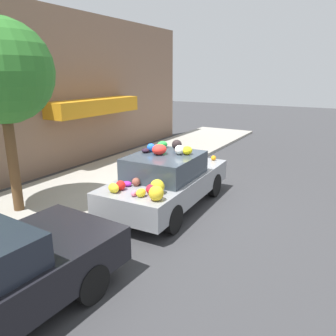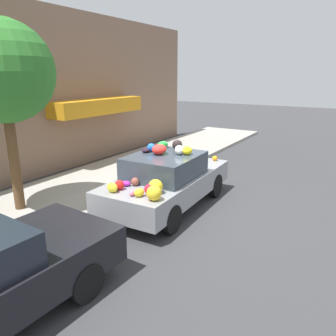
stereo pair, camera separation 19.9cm
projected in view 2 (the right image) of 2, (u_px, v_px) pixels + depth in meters
ground_plane at (163, 205)px, 8.69m from camera, size 60.00×60.00×0.00m
sidewalk_curb at (89, 185)px, 10.04m from camera, size 24.00×3.20×0.11m
building_facade at (37, 94)px, 10.55m from camera, size 18.00×1.20×5.50m
street_tree at (2, 73)px, 7.29m from camera, size 2.31×2.31×4.44m
fire_hydrant at (162, 160)px, 11.35m from camera, size 0.20×0.20×0.70m
art_car at (167, 179)px, 8.35m from camera, size 4.17×1.91×1.68m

